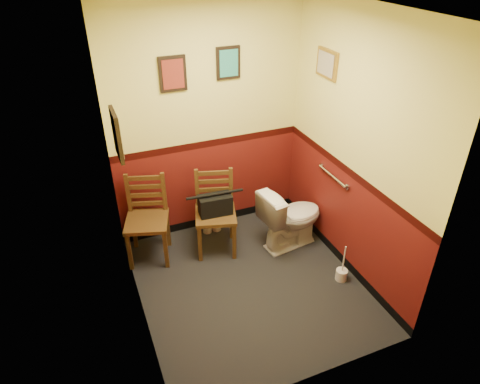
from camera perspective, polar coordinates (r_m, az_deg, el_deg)
name	(u,v)px	position (r m, az deg, el deg)	size (l,w,h in m)	color
floor	(249,284)	(4.61, 1.21, -12.20)	(2.20, 2.40, 0.00)	black
ceiling	(253,9)	(3.36, 1.76, 23.25)	(2.20, 2.40, 0.00)	silver
wall_back	(207,124)	(4.82, -4.36, 9.05)	(2.20, 2.70, 0.00)	#5A1310
wall_front	(323,252)	(2.93, 10.95, -7.90)	(2.20, 2.70, 0.00)	#5A1310
wall_left	(126,197)	(3.56, -15.01, -0.66)	(2.40, 2.70, 0.00)	#5A1310
wall_right	(354,151)	(4.32, 15.00, 5.27)	(2.40, 2.70, 0.00)	#5A1310
grab_bar	(333,176)	(4.66, 12.27, 2.09)	(0.05, 0.56, 0.06)	silver
framed_print_back_a	(173,74)	(4.51, -8.95, 15.29)	(0.28, 0.04, 0.36)	black
framed_print_back_b	(228,63)	(4.67, -1.57, 16.83)	(0.26, 0.04, 0.34)	black
framed_print_left	(117,135)	(3.42, -16.09, 7.34)	(0.04, 0.30, 0.38)	black
framed_print_right	(327,64)	(4.52, 11.50, 16.42)	(0.04, 0.34, 0.28)	olive
toilet	(291,218)	(4.94, 6.84, -3.41)	(0.42, 0.76, 0.74)	white
toilet_brush	(342,274)	(4.74, 13.38, -10.58)	(0.12, 0.12, 0.44)	silver
chair_left	(147,219)	(4.79, -12.26, -3.55)	(0.57, 0.57, 0.97)	#563919
chair_right	(215,212)	(4.81, -3.30, -2.74)	(0.55, 0.55, 0.95)	#563919
handbag	(215,205)	(4.70, -3.33, -1.68)	(0.37, 0.21, 0.26)	black
tp_stack	(212,223)	(5.26, -3.75, -4.15)	(0.23, 0.14, 0.30)	silver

